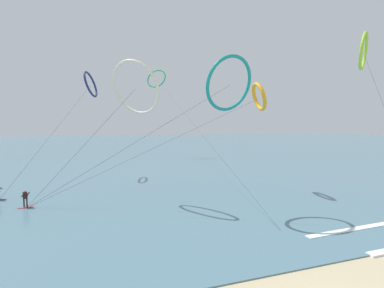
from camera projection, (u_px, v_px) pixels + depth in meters
sea_water at (134, 144)px, 108.35m from camera, size 400.00×200.00×0.08m
surfer_crimson at (25, 200)px, 23.45m from camera, size 1.40×0.65×1.70m
kite_amber at (259, 97)px, 29.11m from camera, size 25.11×3.62×12.72m
kite_emerald at (156, 79)px, 62.03m from camera, size 5.27×50.24×21.67m
kite_teal at (229, 84)px, 21.16m from camera, size 19.84×8.50×13.47m
kite_lime at (363, 51)px, 28.80m from camera, size 3.93×9.12×18.31m
kite_ivory at (135, 88)px, 24.08m from camera, size 12.77×5.45×13.77m
kite_navy at (91, 84)px, 37.73m from camera, size 9.51×12.99×15.81m
wave_crest_mid at (353, 230)px, 18.57m from camera, size 8.30×0.72×0.12m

